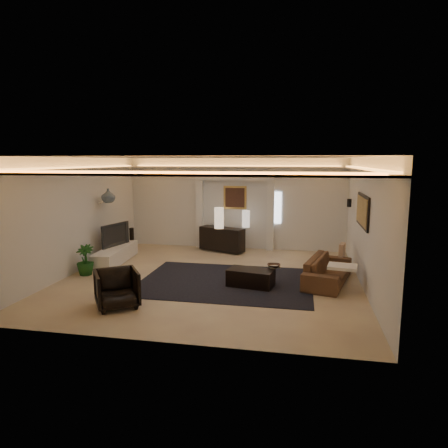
% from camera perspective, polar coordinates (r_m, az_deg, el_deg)
% --- Properties ---
extents(floor, '(7.00, 7.00, 0.00)m').
position_cam_1_polar(floor, '(9.80, -1.84, -7.75)').
color(floor, '#CCB78A').
rests_on(floor, ground).
extents(ceiling, '(7.00, 7.00, 0.00)m').
position_cam_1_polar(ceiling, '(9.38, -1.93, 9.47)').
color(ceiling, white).
rests_on(ceiling, ground).
extents(wall_back, '(7.00, 0.00, 7.00)m').
position_cam_1_polar(wall_back, '(12.89, 1.59, 2.91)').
color(wall_back, silver).
rests_on(wall_back, ground).
extents(wall_front, '(7.00, 0.00, 7.00)m').
position_cam_1_polar(wall_front, '(6.17, -9.15, -4.03)').
color(wall_front, silver).
rests_on(wall_front, ground).
extents(wall_left, '(0.00, 7.00, 7.00)m').
position_cam_1_polar(wall_left, '(10.81, -20.29, 1.15)').
color(wall_left, silver).
rests_on(wall_left, ground).
extents(wall_right, '(0.00, 7.00, 7.00)m').
position_cam_1_polar(wall_right, '(9.35, 19.52, 0.03)').
color(wall_right, silver).
rests_on(wall_right, ground).
extents(cove_soffit, '(7.00, 7.00, 0.04)m').
position_cam_1_polar(cove_soffit, '(9.38, -1.92, 7.75)').
color(cove_soffit, silver).
rests_on(cove_soffit, ceiling).
extents(daylight_slit, '(0.25, 0.03, 1.00)m').
position_cam_1_polar(daylight_slit, '(12.73, 7.59, 2.30)').
color(daylight_slit, white).
rests_on(daylight_slit, wall_back).
extents(area_rug, '(4.00, 3.00, 0.01)m').
position_cam_1_polar(area_rug, '(9.53, 0.26, -8.20)').
color(area_rug, black).
rests_on(area_rug, ground).
extents(pilaster_left, '(0.22, 0.20, 2.20)m').
position_cam_1_polar(pilaster_left, '(13.07, -3.47, 1.44)').
color(pilaster_left, silver).
rests_on(pilaster_left, ground).
extents(pilaster_right, '(0.22, 0.20, 2.20)m').
position_cam_1_polar(pilaster_right, '(12.69, 6.64, 1.17)').
color(pilaster_right, silver).
rests_on(pilaster_right, ground).
extents(alcove_header, '(2.52, 0.20, 0.12)m').
position_cam_1_polar(alcove_header, '(12.73, 1.54, 6.45)').
color(alcove_header, silver).
rests_on(alcove_header, wall_back).
extents(painting_frame, '(0.74, 0.04, 0.74)m').
position_cam_1_polar(painting_frame, '(12.84, 1.58, 3.78)').
color(painting_frame, tan).
rests_on(painting_frame, wall_back).
extents(painting_canvas, '(0.62, 0.02, 0.62)m').
position_cam_1_polar(painting_canvas, '(12.81, 1.56, 3.77)').
color(painting_canvas, '#4C2D1E').
rests_on(painting_canvas, wall_back).
extents(art_panel_frame, '(0.04, 1.64, 0.74)m').
position_cam_1_polar(art_panel_frame, '(9.61, 19.17, 1.78)').
color(art_panel_frame, black).
rests_on(art_panel_frame, wall_right).
extents(art_panel_gold, '(0.02, 1.50, 0.62)m').
position_cam_1_polar(art_panel_gold, '(9.60, 19.02, 1.79)').
color(art_panel_gold, tan).
rests_on(art_panel_gold, wall_right).
extents(wall_sconce, '(0.12, 0.12, 0.22)m').
position_cam_1_polar(wall_sconce, '(11.47, 17.41, 2.88)').
color(wall_sconce, black).
rests_on(wall_sconce, wall_right).
extents(wall_niche, '(0.10, 0.55, 0.04)m').
position_cam_1_polar(wall_niche, '(11.96, -16.63, 3.02)').
color(wall_niche, silver).
rests_on(wall_niche, wall_left).
extents(console, '(1.50, 0.95, 0.72)m').
position_cam_1_polar(console, '(12.52, -0.29, -2.13)').
color(console, black).
rests_on(console, ground).
extents(lamp_left, '(0.37, 0.37, 0.64)m').
position_cam_1_polar(lamp_left, '(12.27, -0.72, 0.91)').
color(lamp_left, beige).
rests_on(lamp_left, console).
extents(lamp_right, '(0.29, 0.29, 0.53)m').
position_cam_1_polar(lamp_right, '(12.50, 3.14, 1.05)').
color(lamp_right, beige).
rests_on(lamp_right, console).
extents(media_ledge, '(0.71, 2.22, 0.41)m').
position_cam_1_polar(media_ledge, '(11.61, -15.19, -4.23)').
color(media_ledge, silver).
rests_on(media_ledge, ground).
extents(tv, '(1.12, 0.40, 0.64)m').
position_cam_1_polar(tv, '(11.79, -15.61, -1.34)').
color(tv, black).
rests_on(tv, media_ledge).
extents(figurine, '(0.18, 0.18, 0.37)m').
position_cam_1_polar(figurine, '(12.49, -13.03, -1.27)').
color(figurine, black).
rests_on(figurine, media_ledge).
extents(ginger_jar, '(0.43, 0.43, 0.39)m').
position_cam_1_polar(ginger_jar, '(11.52, -16.16, 3.90)').
color(ginger_jar, '#41516B').
rests_on(ginger_jar, wall_niche).
extents(plant, '(0.48, 0.48, 0.76)m').
position_cam_1_polar(plant, '(10.58, -19.16, -4.86)').
color(plant, '#174514').
rests_on(plant, ground).
extents(sofa, '(2.18, 1.27, 0.60)m').
position_cam_1_polar(sofa, '(9.70, 14.57, -6.39)').
color(sofa, '#3C231A').
rests_on(sofa, ground).
extents(throw_blanket, '(0.68, 0.59, 0.07)m').
position_cam_1_polar(throw_blanket, '(9.11, 16.50, -5.85)').
color(throw_blanket, silver).
rests_on(throw_blanket, sofa).
extents(throw_pillow, '(0.20, 0.39, 0.37)m').
position_cam_1_polar(throw_pillow, '(10.66, 16.46, -3.68)').
color(throw_pillow, tan).
rests_on(throw_pillow, sofa).
extents(coffee_table, '(1.10, 0.73, 0.38)m').
position_cam_1_polar(coffee_table, '(9.17, 3.83, -7.61)').
color(coffee_table, black).
rests_on(coffee_table, ground).
extents(bowl, '(0.34, 0.34, 0.07)m').
position_cam_1_polar(bowl, '(9.33, 7.11, -5.83)').
color(bowl, '#321F14').
rests_on(bowl, coffee_table).
extents(magazine, '(0.30, 0.26, 0.03)m').
position_cam_1_polar(magazine, '(9.33, 7.17, -5.97)').
color(magazine, beige).
rests_on(magazine, coffee_table).
extents(armchair, '(1.11, 1.11, 0.74)m').
position_cam_1_polar(armchair, '(8.15, -15.00, -8.87)').
color(armchair, black).
rests_on(armchair, ground).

